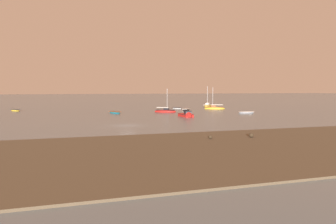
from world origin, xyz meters
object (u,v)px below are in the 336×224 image
object	(u,v)px
rowboat_moored_2	(246,113)
rowboat_moored_1	(115,113)
sailboat_moored_2	(214,108)
rowboat_moored_0	(177,108)
sailboat_moored_1	(208,106)
rowboat_moored_4	(15,110)
sailboat_moored_0	(165,111)
rowboat_moored_3	(186,110)
motorboat_moored_1	(187,115)

from	to	relation	value
rowboat_moored_2	rowboat_moored_1	bearing A→B (deg)	168.83
sailboat_moored_2	rowboat_moored_0	bearing A→B (deg)	2.97
sailboat_moored_1	sailboat_moored_2	world-z (taller)	sailboat_moored_1
rowboat_moored_1	rowboat_moored_4	distance (m)	31.46
rowboat_moored_0	sailboat_moored_0	world-z (taller)	sailboat_moored_0
sailboat_moored_0	sailboat_moored_2	size ratio (longest dim) A/B	0.94
rowboat_moored_0	sailboat_moored_0	size ratio (longest dim) A/B	0.58
rowboat_moored_0	sailboat_moored_0	distance (m)	16.44
sailboat_moored_0	rowboat_moored_3	xyz separation A→B (m)	(8.20, 5.36, -0.09)
sailboat_moored_0	sailboat_moored_1	size ratio (longest dim) A/B	0.87
rowboat_moored_1	rowboat_moored_2	world-z (taller)	rowboat_moored_1
sailboat_moored_2	sailboat_moored_1	bearing A→B (deg)	-77.16
rowboat_moored_2	motorboat_moored_1	world-z (taller)	motorboat_moored_1
motorboat_moored_1	sailboat_moored_0	bearing A→B (deg)	178.05
rowboat_moored_0	rowboat_moored_3	world-z (taller)	rowboat_moored_3
rowboat_moored_2	rowboat_moored_3	world-z (taller)	rowboat_moored_3
rowboat_moored_1	rowboat_moored_4	xyz separation A→B (m)	(-25.96, 17.79, -0.00)
rowboat_moored_0	rowboat_moored_1	world-z (taller)	rowboat_moored_1
sailboat_moored_0	rowboat_moored_2	world-z (taller)	sailboat_moored_0
sailboat_moored_2	rowboat_moored_1	size ratio (longest dim) A/B	1.52
rowboat_moored_1	rowboat_moored_4	world-z (taller)	rowboat_moored_1
rowboat_moored_2	rowboat_moored_3	xyz separation A→B (m)	(-10.70, 15.75, 0.02)
motorboat_moored_1	rowboat_moored_3	world-z (taller)	motorboat_moored_1
sailboat_moored_0	rowboat_moored_1	xyz separation A→B (m)	(-13.74, 0.27, -0.10)
sailboat_moored_0	sailboat_moored_2	world-z (taller)	sailboat_moored_2
rowboat_moored_0	motorboat_moored_1	bearing A→B (deg)	-39.88
rowboat_moored_0	sailboat_moored_2	bearing A→B (deg)	38.53
rowboat_moored_1	sailboat_moored_0	bearing A→B (deg)	-113.78
sailboat_moored_2	motorboat_moored_1	xyz separation A→B (m)	(-18.87, -24.64, 0.00)
rowboat_moored_0	rowboat_moored_1	size ratio (longest dim) A/B	0.83
rowboat_moored_1	rowboat_moored_0	bearing A→B (deg)	-80.58
rowboat_moored_0	motorboat_moored_1	world-z (taller)	motorboat_moored_1
sailboat_moored_1	rowboat_moored_1	bearing A→B (deg)	-20.05
rowboat_moored_1	rowboat_moored_2	xyz separation A→B (m)	(32.64, -10.66, -0.01)
sailboat_moored_2	rowboat_moored_2	distance (m)	19.12
sailboat_moored_0	rowboat_moored_2	bearing A→B (deg)	3.39
rowboat_moored_3	sailboat_moored_0	bearing A→B (deg)	156.98
rowboat_moored_4	rowboat_moored_0	bearing A→B (deg)	-124.57
rowboat_moored_0	sailboat_moored_0	bearing A→B (deg)	-55.37
rowboat_moored_0	rowboat_moored_3	distance (m)	8.78
rowboat_moored_0	rowboat_moored_3	size ratio (longest dim) A/B	0.83
sailboat_moored_0	rowboat_moored_1	distance (m)	13.74
rowboat_moored_0	motorboat_moored_1	size ratio (longest dim) A/B	0.70
sailboat_moored_1	rowboat_moored_4	xyz separation A→B (m)	(-63.25, -5.33, -0.15)
sailboat_moored_0	rowboat_moored_2	xyz separation A→B (m)	(18.90, -10.39, -0.11)
rowboat_moored_0	rowboat_moored_1	bearing A→B (deg)	-82.62
sailboat_moored_2	rowboat_moored_1	distance (m)	33.91
motorboat_moored_1	rowboat_moored_3	bearing A→B (deg)	156.68
motorboat_moored_1	rowboat_moored_4	distance (m)	52.42
motorboat_moored_1	sailboat_moored_1	bearing A→B (deg)	146.52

